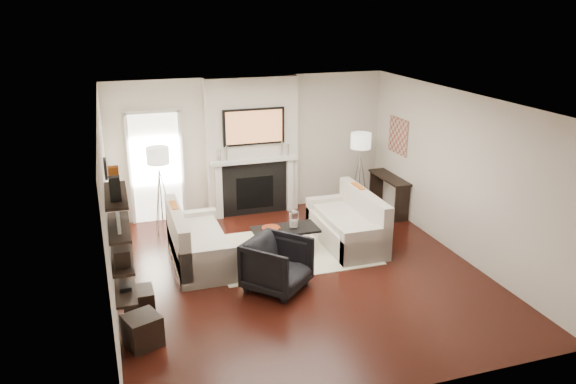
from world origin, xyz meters
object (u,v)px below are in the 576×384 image
object	(u,v)px
coffee_table	(285,229)
lamp_left_shade	(158,156)
lamp_right_shade	(361,141)
armchair	(277,262)
ottoman_near	(139,304)
loveseat_left_base	(200,251)
loveseat_right_base	(346,232)

from	to	relation	value
coffee_table	lamp_left_shade	world-z (taller)	lamp_left_shade
lamp_right_shade	armchair	bearing A→B (deg)	-133.64
coffee_table	lamp_right_shade	world-z (taller)	lamp_right_shade
lamp_left_shade	ottoman_near	xyz separation A→B (m)	(-0.62, -2.93, -1.25)
loveseat_left_base	coffee_table	distance (m)	1.46
coffee_table	loveseat_left_base	bearing A→B (deg)	179.71
loveseat_right_base	lamp_right_shade	bearing A→B (deg)	58.06
armchair	ottoman_near	size ratio (longest dim) A/B	2.11
loveseat_right_base	loveseat_left_base	bearing A→B (deg)	179.62
armchair	loveseat_right_base	bearing A→B (deg)	-6.23
lamp_left_shade	loveseat_left_base	bearing A→B (deg)	-74.16
loveseat_left_base	loveseat_right_base	world-z (taller)	same
ottoman_near	loveseat_left_base	bearing A→B (deg)	53.20
loveseat_right_base	lamp_right_shade	size ratio (longest dim) A/B	4.50
loveseat_left_base	ottoman_near	distance (m)	1.76
loveseat_right_base	coffee_table	world-z (taller)	same
coffee_table	lamp_left_shade	xyz separation A→B (m)	(-1.88, 1.53, 1.05)
armchair	ottoman_near	xyz separation A→B (m)	(-2.00, -0.20, -0.22)
loveseat_left_base	armchair	distance (m)	1.55
loveseat_left_base	lamp_left_shade	distance (m)	2.01
armchair	lamp_right_shade	distance (m)	3.80
lamp_right_shade	lamp_left_shade	bearing A→B (deg)	178.78
loveseat_left_base	ottoman_near	xyz separation A→B (m)	(-1.05, -1.41, -0.01)
loveseat_left_base	lamp_right_shade	xyz separation A→B (m)	(3.47, 1.44, 1.24)
coffee_table	ottoman_near	distance (m)	2.87
loveseat_right_base	lamp_right_shade	distance (m)	2.12
armchair	lamp_left_shade	xyz separation A→B (m)	(-1.38, 2.73, 1.03)
armchair	lamp_left_shade	world-z (taller)	lamp_left_shade
ottoman_near	coffee_table	bearing A→B (deg)	29.21
loveseat_right_base	lamp_left_shade	world-z (taller)	lamp_left_shade
loveseat_right_base	lamp_left_shade	xyz separation A→B (m)	(-2.99, 1.54, 1.24)
loveseat_right_base	ottoman_near	size ratio (longest dim) A/B	4.50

